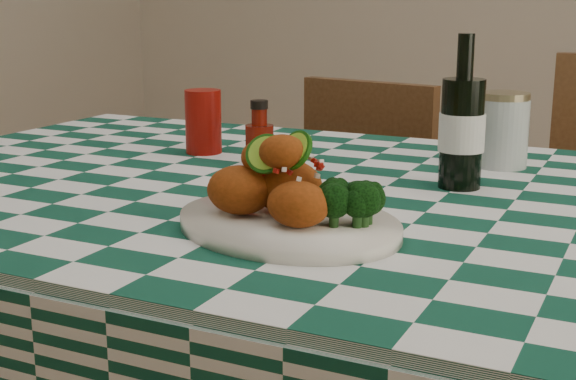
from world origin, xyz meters
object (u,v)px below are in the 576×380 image
at_px(red_tumbler, 203,122).
at_px(wooden_chair_left, 329,255).
at_px(ketchup_bottle, 259,133).
at_px(beer_bottle, 463,112).
at_px(mason_jar, 502,130).
at_px(plate, 288,224).
at_px(fried_chicken_pile, 286,177).

height_order(red_tumbler, wooden_chair_left, red_tumbler).
distance_m(ketchup_bottle, wooden_chair_left, 0.69).
bearing_deg(ketchup_bottle, beer_bottle, -2.77).
relative_size(red_tumbler, mason_jar, 0.92).
bearing_deg(red_tumbler, plate, -47.10).
xyz_separation_m(fried_chicken_pile, wooden_chair_left, (-0.32, 0.91, -0.43)).
bearing_deg(wooden_chair_left, plate, -59.31).
relative_size(plate, mason_jar, 2.42).
xyz_separation_m(red_tumbler, ketchup_bottle, (0.15, -0.05, -0.00)).
bearing_deg(fried_chicken_pile, wooden_chair_left, 109.26).
distance_m(red_tumbler, ketchup_bottle, 0.16).
distance_m(fried_chicken_pile, red_tumbler, 0.56).
height_order(plate, red_tumbler, red_tumbler).
bearing_deg(plate, ketchup_bottle, 122.75).
bearing_deg(fried_chicken_pile, mason_jar, 72.01).
distance_m(plate, ketchup_bottle, 0.43).
distance_m(fried_chicken_pile, mason_jar, 0.56).
xyz_separation_m(plate, wooden_chair_left, (-0.32, 0.91, -0.36)).
bearing_deg(mason_jar, beer_bottle, -98.02).
bearing_deg(beer_bottle, red_tumbler, 172.31).
relative_size(fried_chicken_pile, beer_bottle, 0.70).
bearing_deg(red_tumbler, ketchup_bottle, -19.20).
relative_size(mason_jar, wooden_chair_left, 0.15).
bearing_deg(beer_bottle, mason_jar, 81.98).
bearing_deg(red_tumbler, beer_bottle, -7.69).
height_order(fried_chicken_pile, red_tumbler, fried_chicken_pile).
xyz_separation_m(red_tumbler, beer_bottle, (0.52, -0.07, 0.06)).
bearing_deg(beer_bottle, wooden_chair_left, 129.14).
distance_m(mason_jar, beer_bottle, 0.20).
distance_m(plate, fried_chicken_pile, 0.06).
bearing_deg(red_tumbler, fried_chicken_pile, -47.34).
bearing_deg(mason_jar, plate, -107.68).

